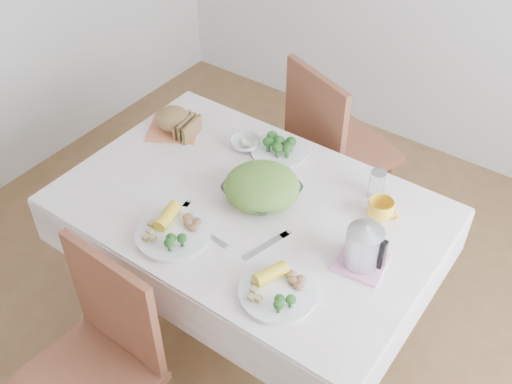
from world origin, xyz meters
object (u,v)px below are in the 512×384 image
Objects in this scene: dinner_plate_left at (173,234)px; electric_kettle at (365,241)px; salad_bowl at (262,192)px; dining_table at (250,267)px; chair_far at (342,155)px; dinner_plate_right at (278,293)px; yellow_mug at (381,210)px.

dinner_plate_left is 1.56× the size of electric_kettle.
salad_bowl is 1.55× the size of electric_kettle.
dining_table is 0.73m from electric_kettle.
chair_far is 1.26m from dinner_plate_right.
chair_far is at bearing 107.67° from dinner_plate_right.
yellow_mug is at bearing 78.74° from dinner_plate_right.
dining_table is at bearing 112.32° from chair_far.
salad_bowl is at bearing 131.56° from dinner_plate_right.
dining_table is 1.39× the size of chair_far.
salad_bowl is 0.51m from electric_kettle.
dinner_plate_left is at bearing -111.99° from salad_bowl.
dinner_plate_left is 0.48m from dinner_plate_right.
dinner_plate_left is at bearing -111.49° from dining_table.
dinner_plate_right is 0.56m from yellow_mug.
yellow_mug is (0.11, 0.55, 0.03)m from dinner_plate_right.
dinner_plate_left is 1.06× the size of dinner_plate_right.
salad_bowl is (0.02, 0.05, 0.42)m from dining_table.
salad_bowl is at bearing 177.26° from electric_kettle.
chair_far is 1.21m from dinner_plate_left.
dinner_plate_right is at bearing -48.44° from salad_bowl.
dining_table is at bearing -114.87° from salad_bowl.
electric_kettle is at bearing -8.95° from salad_bowl.
electric_kettle is (0.64, 0.29, 0.11)m from dinner_plate_left.
electric_kettle is at bearing 24.40° from dinner_plate_left.
electric_kettle is (0.52, -0.02, 0.51)m from dining_table.
yellow_mug is at bearing 42.99° from dinner_plate_left.
dinner_plate_left and dinner_plate_right have the same top height.
dinner_plate_right is at bearing -41.92° from dining_table.
dinner_plate_left is at bearing 105.89° from chair_far.
dinner_plate_right is (0.37, -1.17, 0.31)m from chair_far.
yellow_mug is at bearing 22.14° from salad_bowl.
salad_bowl is at bearing 114.19° from chair_far.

